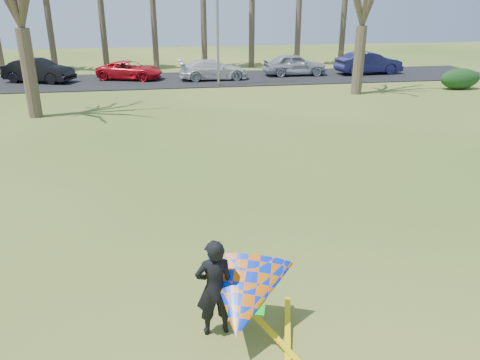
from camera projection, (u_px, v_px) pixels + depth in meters
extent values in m
plane|color=#215713|center=(255.00, 256.00, 10.62)|extent=(100.00, 100.00, 0.00)
cube|color=black|center=(186.00, 80.00, 33.57)|extent=(46.00, 7.00, 0.06)
cylinder|color=#49382C|center=(48.00, 12.00, 35.87)|extent=(0.48, 0.48, 9.00)
cylinder|color=#47382A|center=(101.00, 7.00, 36.38)|extent=(0.48, 0.48, 9.70)
cylinder|color=#46362A|center=(153.00, 2.00, 36.89)|extent=(0.48, 0.48, 10.40)
cylinder|color=#4A3C2C|center=(203.00, 11.00, 37.77)|extent=(0.48, 0.48, 9.00)
cylinder|color=#493A2B|center=(252.00, 7.00, 38.28)|extent=(0.48, 0.48, 9.70)
cylinder|color=#4D3D2E|center=(299.00, 2.00, 38.79)|extent=(0.48, 0.48, 10.40)
cylinder|color=#453829|center=(344.00, 11.00, 39.68)|extent=(0.48, 0.48, 9.00)
cylinder|color=#4D3D2E|center=(29.00, 74.00, 22.37)|extent=(0.64, 0.64, 4.20)
cylinder|color=brown|center=(359.00, 61.00, 28.01)|extent=(0.64, 0.64, 3.99)
cylinder|color=gray|center=(218.00, 23.00, 29.69)|extent=(0.16, 0.16, 8.00)
ellipsoid|color=#133614|center=(460.00, 79.00, 29.96)|extent=(2.65, 1.20, 1.32)
imported|color=black|center=(38.00, 71.00, 32.06)|extent=(5.08, 3.30, 1.58)
imported|color=red|center=(130.00, 70.00, 33.26)|extent=(5.03, 3.50, 1.28)
imported|color=silver|center=(213.00, 70.00, 33.13)|extent=(4.88, 2.11, 1.40)
imported|color=#A0A6AE|center=(295.00, 64.00, 34.99)|extent=(4.66, 1.89, 1.58)
imported|color=#181949|center=(369.00, 63.00, 35.66)|extent=(5.11, 2.08, 1.65)
imported|color=black|center=(214.00, 288.00, 7.91)|extent=(0.68, 0.47, 1.80)
cone|color=#042AD5|center=(243.00, 296.00, 7.77)|extent=(2.13, 2.39, 2.02)
cube|color=#0CBF19|center=(251.00, 301.00, 7.74)|extent=(0.62, 0.60, 0.24)
cube|color=yellow|center=(279.00, 347.00, 7.84)|extent=(0.85, 1.66, 0.28)
cube|color=yellow|center=(287.00, 338.00, 8.06)|extent=(0.56, 1.76, 0.22)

